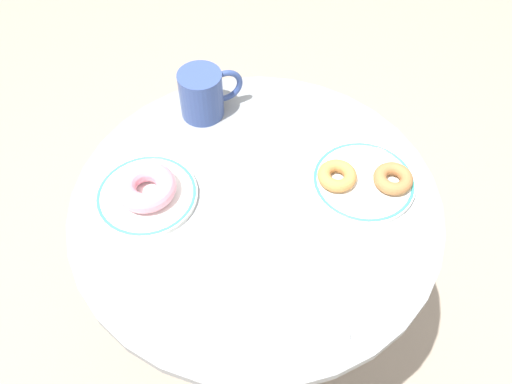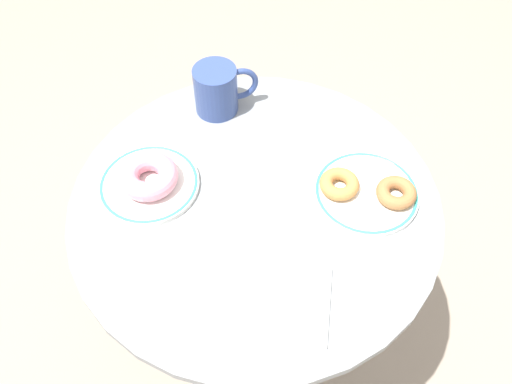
{
  "view_description": "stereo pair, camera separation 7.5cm",
  "coord_description": "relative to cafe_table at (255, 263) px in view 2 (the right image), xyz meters",
  "views": [
    {
      "loc": [
        0.02,
        -0.58,
        1.56
      ],
      "look_at": [
        0.0,
        0.01,
        0.79
      ],
      "focal_mm": 37.45,
      "sensor_mm": 36.0,
      "label": 1
    },
    {
      "loc": [
        0.1,
        -0.57,
        1.56
      ],
      "look_at": [
        0.0,
        0.01,
        0.79
      ],
      "focal_mm": 37.45,
      "sensor_mm": 36.0,
      "label": 2
    }
  ],
  "objects": [
    {
      "name": "donut_old_fashioned",
      "position": [
        0.15,
        0.04,
        0.25
      ],
      "size": [
        0.1,
        0.1,
        0.02
      ],
      "primitive_type": "torus",
      "rotation": [
        0.0,
        0.0,
        4.08
      ],
      "color": "#BC7F42",
      "rests_on": "plate_right"
    },
    {
      "name": "donut_pink_frosted",
      "position": [
        -0.2,
        0.0,
        0.26
      ],
      "size": [
        0.15,
        0.15,
        0.04
      ],
      "primitive_type": "torus",
      "rotation": [
        0.0,
        0.0,
        1.09
      ],
      "color": "pink",
      "rests_on": "plate_left"
    },
    {
      "name": "cafe_table",
      "position": [
        0.0,
        0.0,
        0.0
      ],
      "size": [
        0.68,
        0.68,
        0.78
      ],
      "color": "gray",
      "rests_on": "ground"
    },
    {
      "name": "ground_plane",
      "position": [
        0.0,
        0.0,
        -0.56
      ],
      "size": [
        7.0,
        7.0,
        0.02
      ],
      "primitive_type": "cube",
      "color": "gray"
    },
    {
      "name": "plate_left",
      "position": [
        -0.2,
        0.0,
        0.24
      ],
      "size": [
        0.19,
        0.19,
        0.01
      ],
      "color": "white",
      "rests_on": "cafe_table"
    },
    {
      "name": "coffee_mug",
      "position": [
        -0.11,
        0.22,
        0.28
      ],
      "size": [
        0.13,
        0.09,
        0.1
      ],
      "color": "#334784",
      "rests_on": "cafe_table"
    },
    {
      "name": "paper_napkin",
      "position": [
        0.08,
        -0.19,
        0.23
      ],
      "size": [
        0.15,
        0.14,
        0.01
      ],
      "primitive_type": "cube",
      "rotation": [
        0.0,
        0.0,
        0.02
      ],
      "color": "white",
      "rests_on": "cafe_table"
    },
    {
      "name": "plate_right",
      "position": [
        0.2,
        0.05,
        0.24
      ],
      "size": [
        0.19,
        0.19,
        0.01
      ],
      "color": "white",
      "rests_on": "cafe_table"
    },
    {
      "name": "donut_cinnamon",
      "position": [
        0.25,
        0.04,
        0.25
      ],
      "size": [
        0.09,
        0.09,
        0.02
      ],
      "primitive_type": "torus",
      "rotation": [
        0.0,
        0.0,
        5.9
      ],
      "color": "#A36B3D",
      "rests_on": "plate_right"
    }
  ]
}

